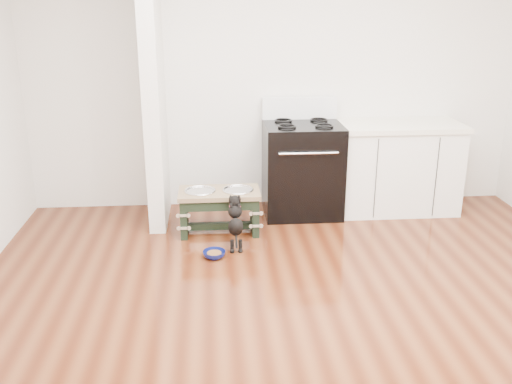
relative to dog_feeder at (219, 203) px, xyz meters
name	(u,v)px	position (x,y,z in m)	size (l,w,h in m)	color
ground	(313,328)	(0.59, -1.69, -0.29)	(5.00, 5.00, 0.00)	#441B0C
room_shell	(323,85)	(0.59, -1.69, 1.33)	(5.00, 5.00, 5.00)	silver
partition_wall	(153,83)	(-0.58, 0.41, 1.06)	(0.15, 0.80, 2.70)	silver
oven_range	(302,168)	(0.84, 0.47, 0.19)	(0.76, 0.69, 1.14)	black
cabinet_run	(397,167)	(1.82, 0.49, 0.16)	(1.24, 0.64, 0.91)	white
dog_feeder	(219,203)	(0.00, 0.00, 0.00)	(0.75, 0.40, 0.43)	black
puppy	(235,221)	(0.13, -0.34, -0.04)	(0.13, 0.38, 0.46)	black
floor_bowl	(214,254)	(-0.06, -0.55, -0.26)	(0.22, 0.22, 0.06)	#0B1352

